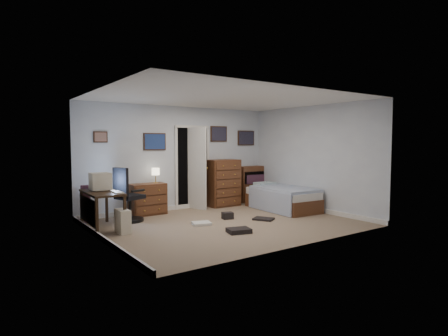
% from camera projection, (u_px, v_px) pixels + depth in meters
% --- Properties ---
extents(floor, '(5.00, 4.00, 0.02)m').
position_uv_depth(floor, '(227.00, 224.00, 7.56)').
color(floor, '#846F5B').
rests_on(floor, ground).
extents(computer_desk, '(0.61, 1.25, 0.71)m').
position_uv_depth(computer_desk, '(97.00, 200.00, 7.01)').
color(computer_desk, '#321F10').
rests_on(computer_desk, floor).
extents(crt_monitor, '(0.38, 0.35, 0.34)m').
position_uv_depth(crt_monitor, '(100.00, 181.00, 7.17)').
color(crt_monitor, beige).
rests_on(crt_monitor, computer_desk).
extents(keyboard, '(0.15, 0.38, 0.02)m').
position_uv_depth(keyboard, '(117.00, 192.00, 6.86)').
color(keyboard, beige).
rests_on(keyboard, computer_desk).
extents(pc_tower, '(0.21, 0.40, 0.43)m').
position_uv_depth(pc_tower, '(123.00, 221.00, 6.75)').
color(pc_tower, beige).
rests_on(pc_tower, floor).
extents(office_chair, '(0.69, 0.69, 1.13)m').
position_uv_depth(office_chair, '(128.00, 201.00, 7.66)').
color(office_chair, black).
rests_on(office_chair, floor).
extents(media_stack, '(0.16, 0.16, 0.77)m').
position_uv_depth(media_stack, '(86.00, 204.00, 7.57)').
color(media_stack, maroon).
rests_on(media_stack, floor).
extents(low_dresser, '(0.80, 0.41, 0.71)m').
position_uv_depth(low_dresser, '(148.00, 199.00, 8.45)').
color(low_dresser, brown).
rests_on(low_dresser, floor).
extents(table_lamp, '(0.18, 0.18, 0.34)m').
position_uv_depth(table_lamp, '(156.00, 172.00, 8.52)').
color(table_lamp, gold).
rests_on(table_lamp, low_dresser).
extents(doorway, '(0.96, 1.12, 2.05)m').
position_uv_depth(doorway, '(186.00, 167.00, 9.54)').
color(doorway, black).
rests_on(doorway, floor).
extents(tall_dresser, '(0.82, 0.50, 1.19)m').
position_uv_depth(tall_dresser, '(223.00, 183.00, 9.59)').
color(tall_dresser, brown).
rests_on(tall_dresser, floor).
extents(headboard_bookcase, '(1.09, 0.29, 0.98)m').
position_uv_depth(headboard_bookcase, '(256.00, 182.00, 10.37)').
color(headboard_bookcase, brown).
rests_on(headboard_bookcase, floor).
extents(bed, '(1.09, 1.90, 0.60)m').
position_uv_depth(bed, '(282.00, 198.00, 9.07)').
color(bed, brown).
rests_on(bed, floor).
extents(wall_posters, '(4.38, 0.04, 0.60)m').
position_uv_depth(wall_posters, '(200.00, 138.00, 9.38)').
color(wall_posters, '#331E11').
rests_on(wall_posters, floor).
extents(floor_clutter, '(1.76, 1.43, 0.14)m').
position_uv_depth(floor_clutter, '(233.00, 223.00, 7.39)').
color(floor_clutter, black).
rests_on(floor_clutter, floor).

